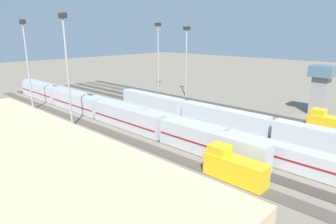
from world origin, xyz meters
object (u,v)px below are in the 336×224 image
(train_on_track_4, at_px, (223,119))
(light_mast_0, at_px, (158,48))
(train_on_track_8, at_px, (234,167))
(control_tower, at_px, (321,86))
(train_on_track_7, at_px, (98,109))
(light_mast_1, at_px, (66,56))
(maintenance_shed, at_px, (24,177))
(light_mast_2, at_px, (186,52))
(train_on_track_1, at_px, (330,124))
(train_on_track_6, at_px, (138,114))
(light_mast_3, at_px, (26,54))

(train_on_track_4, xyz_separation_m, light_mast_0, (45.58, -23.56, 14.00))
(train_on_track_8, bearing_deg, control_tower, -85.95)
(train_on_track_7, xyz_separation_m, light_mast_1, (-1.28, 8.48, 14.37))
(train_on_track_7, bearing_deg, maintenance_shed, 134.07)
(light_mast_0, xyz_separation_m, maintenance_shed, (-45.60, 68.72, -12.06))
(light_mast_2, distance_m, control_tower, 43.39)
(train_on_track_1, height_order, light_mast_1, light_mast_1)
(light_mast_2, bearing_deg, control_tower, -168.80)
(maintenance_shed, bearing_deg, light_mast_1, -37.82)
(train_on_track_8, relative_size, train_on_track_7, 0.10)
(train_on_track_8, distance_m, light_mast_0, 76.21)
(light_mast_1, bearing_deg, train_on_track_4, -139.92)
(train_on_track_6, xyz_separation_m, maintenance_shed, (-18.84, 35.15, 2.51))
(control_tower, bearing_deg, light_mast_2, 11.20)
(train_on_track_6, distance_m, train_on_track_8, 35.52)
(light_mast_3, distance_m, control_tower, 83.08)
(light_mast_3, relative_size, maintenance_shed, 0.45)
(train_on_track_6, distance_m, light_mast_3, 37.72)
(train_on_track_8, xyz_separation_m, control_tower, (3.57, -50.42, 5.80))
(train_on_track_1, distance_m, maintenance_shed, 63.16)
(train_on_track_8, distance_m, light_mast_1, 45.76)
(train_on_track_4, xyz_separation_m, light_mast_3, (50.91, 23.53, 13.93))
(train_on_track_6, relative_size, train_on_track_7, 1.45)
(train_on_track_8, relative_size, light_mast_0, 0.39)
(train_on_track_4, bearing_deg, light_mast_0, -27.34)
(train_on_track_8, height_order, maintenance_shed, maintenance_shed)
(train_on_track_1, bearing_deg, train_on_track_4, 38.12)
(train_on_track_1, relative_size, light_mast_3, 0.39)
(train_on_track_6, height_order, train_on_track_8, train_on_track_8)
(train_on_track_1, height_order, control_tower, control_tower)
(train_on_track_8, xyz_separation_m, maintenance_shed, (15.24, 25.15, 2.41))
(train_on_track_1, bearing_deg, train_on_track_7, 31.85)
(train_on_track_4, distance_m, light_mast_2, 39.67)
(light_mast_2, relative_size, maintenance_shed, 0.42)
(train_on_track_1, relative_size, light_mast_1, 0.38)
(train_on_track_4, relative_size, light_mast_2, 2.94)
(light_mast_3, height_order, maintenance_shed, light_mast_3)
(train_on_track_8, bearing_deg, train_on_track_4, -52.67)
(train_on_track_1, height_order, train_on_track_4, same)
(train_on_track_4, height_order, light_mast_3, light_mast_3)
(train_on_track_6, bearing_deg, light_mast_0, -51.44)
(train_on_track_8, xyz_separation_m, train_on_track_1, (-3.86, -35.00, 0.00))
(light_mast_1, bearing_deg, maintenance_shed, 142.18)
(train_on_track_7, bearing_deg, light_mast_3, 21.42)
(light_mast_1, xyz_separation_m, light_mast_2, (2.28, -45.61, -1.22))
(train_on_track_6, height_order, light_mast_0, light_mast_0)
(light_mast_0, xyz_separation_m, light_mast_1, (-17.68, 47.04, 0.34))
(train_on_track_6, height_order, maintenance_shed, maintenance_shed)
(train_on_track_6, distance_m, light_mast_2, 36.73)
(train_on_track_1, relative_size, maintenance_shed, 0.17)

